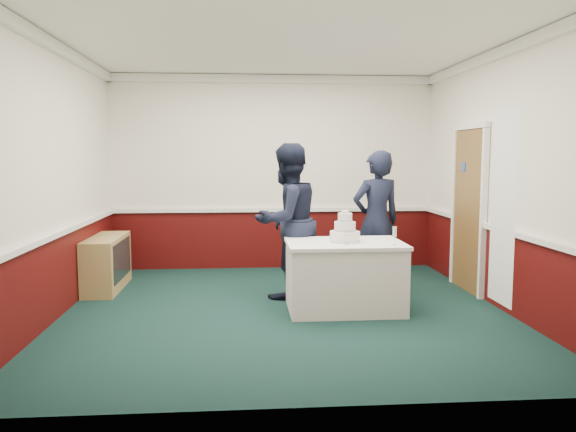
{
  "coord_description": "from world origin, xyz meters",
  "views": [
    {
      "loc": [
        -0.46,
        -6.26,
        1.77
      ],
      "look_at": [
        0.03,
        -0.1,
        1.1
      ],
      "focal_mm": 35.0,
      "sensor_mm": 36.0,
      "label": 1
    }
  ],
  "objects": [
    {
      "name": "ground",
      "position": [
        0.0,
        0.0,
        0.0
      ],
      "size": [
        5.0,
        5.0,
        0.0
      ],
      "primitive_type": "plane",
      "color": "#122D26",
      "rests_on": "ground"
    },
    {
      "name": "room_shell",
      "position": [
        0.08,
        0.61,
        1.97
      ],
      "size": [
        5.0,
        5.0,
        3.0
      ],
      "color": "white",
      "rests_on": "ground"
    },
    {
      "name": "sideboard",
      "position": [
        -2.28,
        1.22,
        0.35
      ],
      "size": [
        0.41,
        1.2,
        0.7
      ],
      "color": "#9C804C",
      "rests_on": "ground"
    },
    {
      "name": "cake_table",
      "position": [
        0.68,
        -0.02,
        0.4
      ],
      "size": [
        1.32,
        0.92,
        0.79
      ],
      "color": "white",
      "rests_on": "ground"
    },
    {
      "name": "wedding_cake",
      "position": [
        0.68,
        -0.02,
        0.9
      ],
      "size": [
        0.35,
        0.35,
        0.36
      ],
      "color": "white",
      "rests_on": "cake_table"
    },
    {
      "name": "cake_knife",
      "position": [
        0.65,
        -0.22,
        0.79
      ],
      "size": [
        0.05,
        0.22,
        0.0
      ],
      "primitive_type": "cube",
      "rotation": [
        0.0,
        0.0,
        0.14
      ],
      "color": "silver",
      "rests_on": "cake_table"
    },
    {
      "name": "champagne_flute",
      "position": [
        1.18,
        -0.3,
        0.93
      ],
      "size": [
        0.05,
        0.05,
        0.21
      ],
      "color": "silver",
      "rests_on": "cake_table"
    },
    {
      "name": "person_man",
      "position": [
        0.07,
        0.63,
        0.96
      ],
      "size": [
        1.18,
        1.14,
        1.92
      ],
      "primitive_type": "imported",
      "rotation": [
        0.0,
        0.0,
        3.78
      ],
      "color": "black",
      "rests_on": "ground"
    },
    {
      "name": "person_woman",
      "position": [
        1.26,
        0.87,
        0.92
      ],
      "size": [
        0.76,
        0.59,
        1.83
      ],
      "primitive_type": "imported",
      "rotation": [
        0.0,
        0.0,
        3.4
      ],
      "color": "black",
      "rests_on": "ground"
    }
  ]
}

